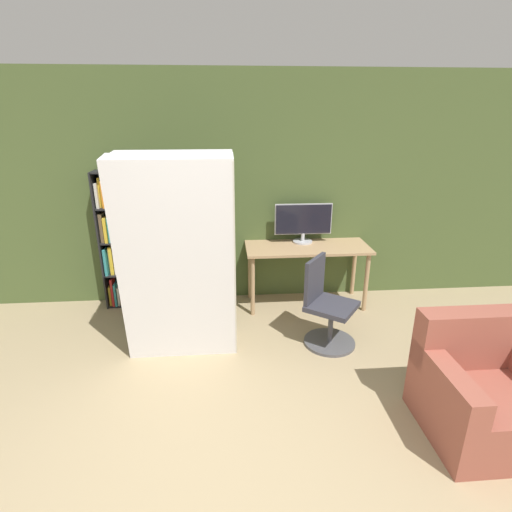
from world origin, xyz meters
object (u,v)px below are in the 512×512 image
monitor (303,221)px  armchair (484,391)px  office_chair (326,311)px  mattress_near (178,263)px  bookshelf (124,242)px  mattress_far (181,255)px

monitor → armchair: monitor is taller
monitor → office_chair: bearing=-86.7°
monitor → mattress_near: mattress_near is taller
mattress_near → armchair: mattress_near is taller
mattress_near → armchair: 2.62m
monitor → mattress_near: 1.79m
bookshelf → mattress_near: mattress_near is taller
bookshelf → mattress_near: 1.43m
office_chair → bookshelf: (-2.18, 1.07, 0.43)m
mattress_near → armchair: bearing=-26.1°
monitor → armchair: size_ratio=0.81×
mattress_near → bookshelf: bearing=122.5°
monitor → bookshelf: 2.13m
office_chair → mattress_near: size_ratio=0.47×
mattress_far → office_chair: bearing=-4.2°
monitor → mattress_far: 1.65m
monitor → office_chair: monitor is taller
mattress_near → armchair: size_ratio=2.27×
mattress_far → monitor: bearing=34.3°
monitor → bookshelf: bearing=179.0°
armchair → mattress_near: bearing=153.9°
mattress_near → mattress_far: (0.00, 0.23, -0.00)m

